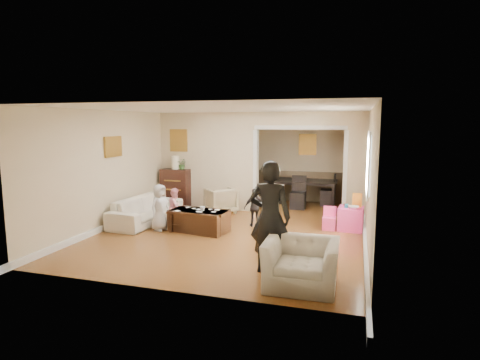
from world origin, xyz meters
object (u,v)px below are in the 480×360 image
(coffee_table, at_px, (199,221))
(child_toddler, at_px, (255,208))
(cyan_cup, at_px, (346,206))
(coffee_cup, at_px, (202,209))
(child_kneel_b, at_px, (175,207))
(table_lamp, at_px, (176,163))
(adult_person, at_px, (270,217))
(armchair_back, at_px, (221,200))
(dresser, at_px, (176,188))
(sofa, at_px, (147,210))
(armchair_front, at_px, (301,264))
(dining_table, at_px, (301,192))
(play_table, at_px, (351,219))
(child_kneel_a, at_px, (160,207))

(coffee_table, bearing_deg, child_toddler, 35.54)
(cyan_cup, bearing_deg, coffee_table, -161.82)
(coffee_cup, height_order, child_kneel_b, child_kneel_b)
(table_lamp, distance_m, adult_person, 5.32)
(armchair_back, xyz_separation_m, dresser, (-1.39, 0.25, 0.21))
(adult_person, relative_size, child_toddler, 2.04)
(cyan_cup, height_order, child_toddler, child_toddler)
(adult_person, bearing_deg, sofa, -33.79)
(armchair_front, distance_m, coffee_table, 3.40)
(sofa, bearing_deg, dresser, 6.44)
(table_lamp, xyz_separation_m, dining_table, (3.25, 1.45, -0.90))
(armchair_front, relative_size, dresser, 0.97)
(armchair_back, bearing_deg, adult_person, 76.88)
(table_lamp, relative_size, play_table, 0.69)
(child_kneel_a, height_order, child_kneel_b, child_kneel_a)
(armchair_front, xyz_separation_m, cyan_cup, (0.52, 3.28, 0.21))
(coffee_table, bearing_deg, child_kneel_b, 156.80)
(adult_person, bearing_deg, child_toddler, -71.60)
(table_lamp, bearing_deg, child_kneel_b, -64.83)
(play_table, xyz_separation_m, child_kneel_a, (-3.98, -1.20, 0.25))
(adult_person, height_order, child_kneel_a, adult_person)
(sofa, bearing_deg, coffee_cup, -100.30)
(armchair_back, relative_size, play_table, 1.37)
(child_kneel_b, bearing_deg, armchair_back, -29.51)
(coffee_table, bearing_deg, play_table, 18.46)
(child_toddler, bearing_deg, coffee_table, 5.41)
(cyan_cup, xyz_separation_m, adult_person, (-1.07, -2.88, 0.34))
(armchair_back, height_order, coffee_table, armchair_back)
(coffee_cup, relative_size, child_kneel_b, 0.12)
(sofa, bearing_deg, child_toddler, -76.99)
(dresser, bearing_deg, dining_table, 23.94)
(cyan_cup, bearing_deg, armchair_front, -98.95)
(play_table, distance_m, child_kneel_b, 3.91)
(armchair_front, distance_m, child_kneel_b, 4.13)
(cyan_cup, height_order, dining_table, dining_table)
(table_lamp, distance_m, coffee_table, 2.80)
(play_table, height_order, child_toddler, child_toddler)
(dresser, bearing_deg, sofa, -87.66)
(table_lamp, xyz_separation_m, child_toddler, (2.60, -1.35, -0.82))
(armchair_front, height_order, coffee_cup, armchair_front)
(armchair_back, distance_m, coffee_cup, 1.92)
(coffee_cup, xyz_separation_m, dining_table, (1.61, 3.59, -0.16))
(dresser, height_order, cyan_cup, dresser)
(dresser, relative_size, play_table, 2.04)
(armchair_front, height_order, child_kneel_b, child_kneel_b)
(play_table, bearing_deg, dresser, 167.31)
(dresser, xyz_separation_m, table_lamp, (0.00, 0.00, 0.72))
(armchair_front, xyz_separation_m, child_kneel_b, (-3.21, 2.59, 0.10))
(play_table, relative_size, adult_person, 0.30)
(adult_person, distance_m, child_kneel_b, 3.47)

